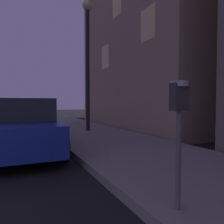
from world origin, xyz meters
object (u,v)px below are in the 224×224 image
car_silver (13,111)px  street_lamp (88,45)px  parking_meter (179,113)px  car_white (15,115)px  car_blue (18,126)px

car_silver → street_lamp: size_ratio=0.82×
street_lamp → car_silver: bearing=105.8°
parking_meter → street_lamp: street_lamp is taller
car_silver → car_white: bearing=-90.0°
parking_meter → street_lamp: (1.31, 6.92, 2.55)m
parking_meter → car_blue: 4.70m
parking_meter → car_silver: size_ratio=0.32×
car_blue → car_silver: (0.00, 12.38, -0.01)m
car_silver → street_lamp: street_lamp is taller
car_white → car_silver: same height
street_lamp → parking_meter: bearing=-100.7°
car_blue → car_silver: 12.38m
car_white → street_lamp: street_lamp is taller
car_blue → street_lamp: (2.79, 2.49, 3.05)m
car_blue → car_silver: size_ratio=1.04×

